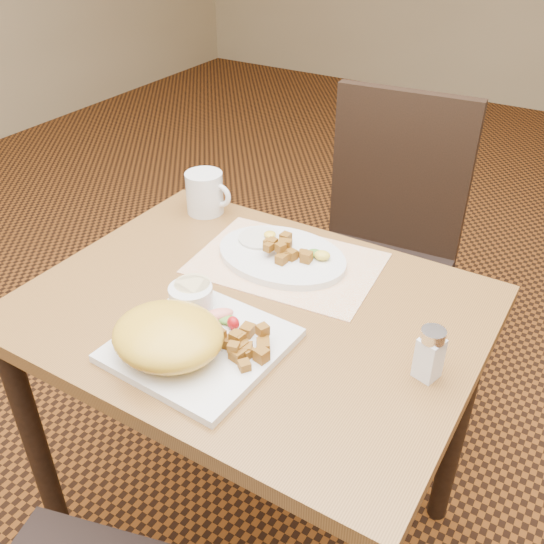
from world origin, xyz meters
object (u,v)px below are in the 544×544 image
(chair_far, at_px, (382,241))
(plate_oval, at_px, (282,256))
(salt_shaker, at_px, (430,353))
(coffee_mug, at_px, (205,193))
(table, at_px, (252,346))
(plate_square, at_px, (201,345))

(chair_far, relative_size, plate_oval, 3.19)
(chair_far, xyz_separation_m, salt_shaker, (0.37, -0.73, 0.26))
(plate_oval, bearing_deg, coffee_mug, 160.50)
(table, height_order, chair_far, chair_far)
(chair_far, distance_m, coffee_mug, 0.61)
(table, height_order, plate_oval, plate_oval)
(salt_shaker, bearing_deg, plate_square, -158.79)
(coffee_mug, bearing_deg, table, -41.24)
(salt_shaker, distance_m, coffee_mug, 0.75)
(table, height_order, salt_shaker, salt_shaker)
(table, relative_size, chair_far, 0.93)
(plate_square, bearing_deg, table, 88.56)
(coffee_mug, bearing_deg, salt_shaker, -23.03)
(plate_square, height_order, plate_oval, plate_oval)
(salt_shaker, relative_size, coffee_mug, 0.81)
(salt_shaker, bearing_deg, table, 177.66)
(plate_square, distance_m, salt_shaker, 0.41)
(plate_square, bearing_deg, coffee_mug, 125.46)
(table, xyz_separation_m, coffee_mug, (-0.32, 0.28, 0.16))
(plate_oval, bearing_deg, plate_square, -85.20)
(chair_far, bearing_deg, salt_shaker, 111.82)
(chair_far, xyz_separation_m, plate_oval, (-0.04, -0.54, 0.22))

